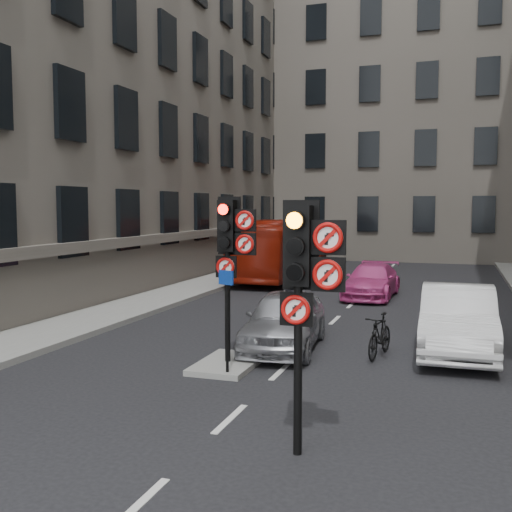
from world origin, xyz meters
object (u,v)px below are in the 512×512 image
Objects in this scene: car_silver at (284,320)px; bus_red at (283,249)px; signal_far at (231,243)px; motorcyclist at (292,309)px; signal_near at (304,273)px; motorcycle at (380,336)px; info_sign at (227,307)px; car_pink at (372,281)px; car_white at (458,320)px.

car_silver is 0.41× the size of bus_red.
signal_far reaches higher than motorcyclist.
signal_near is 0.85× the size of car_silver.
motorcycle is (2.33, -0.11, -0.21)m from car_silver.
signal_far is 2.14× the size of motorcycle.
motorcycle is (2.95, 1.89, -2.20)m from signal_far.
car_silver is at bearing -172.98° from motorcycle.
signal_far is 1.71× the size of info_sign.
signal_far is 4.14m from motorcycle.
signal_near reaches higher than car_pink.
signal_far reaches higher than car_white.
bus_red is 15.46m from motorcycle.
bus_red is 17.16m from info_sign.
signal_near is 6.59m from car_silver.
signal_near is 4.14m from info_sign.
signal_far reaches higher than car_pink.
car_pink is 2.09× the size of info_sign.
car_white is 15.33m from bus_red.
bus_red is (-4.94, 4.91, 0.78)m from car_pink.
car_white is 2.87× the size of motorcycle.
info_sign is (-2.74, -2.70, 0.96)m from motorcycle.
car_silver is 14.54m from bus_red.
bus_red is at bearing 101.98° from signal_far.
signal_far reaches higher than car_silver.
info_sign is at bearing -75.22° from signal_far.
signal_near is at bearing -76.79° from car_silver.
motorcyclist is (0.62, 2.78, -1.85)m from signal_far.
motorcycle is 2.52m from motorcyclist.
bus_red is 6.08× the size of motorcycle.
bus_red is at bearing 101.09° from car_silver.
motorcycle is 3.97m from info_sign.
bus_red reaches higher than car_silver.
motorcyclist is at bearing 106.28° from signal_near.
motorcycle is (-1.70, -1.03, -0.29)m from car_white.
motorcyclist reaches higher than car_white.
signal_far is at bearing -137.52° from motorcycle.
bus_red is 13.79m from motorcyclist.
motorcyclist is (-0.94, -8.27, 0.22)m from car_pink.
info_sign is at bearing -78.66° from bus_red.
info_sign reaches higher than car_pink.
signal_far reaches higher than info_sign.
signal_near is 20.87m from bus_red.
car_silver is 2.01× the size of info_sign.
info_sign reaches higher than car_white.
signal_near reaches higher than info_sign.
motorcycle is at bearing 32.66° from signal_far.
car_silver is (0.63, 2.01, -1.99)m from signal_far.
car_white is 2.82× the size of motorcyclist.
signal_near reaches higher than bus_red.
motorcyclist is at bearing -178.91° from car_white.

